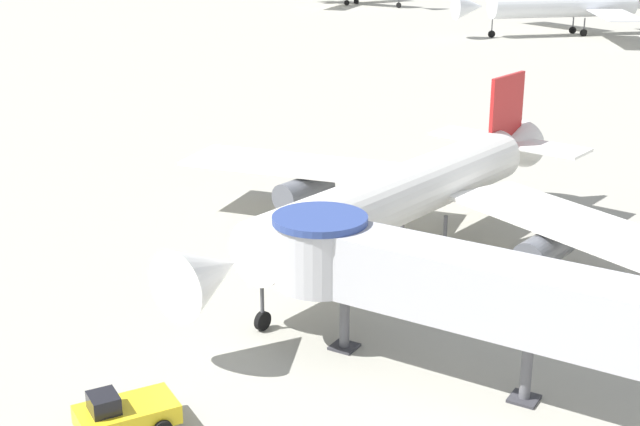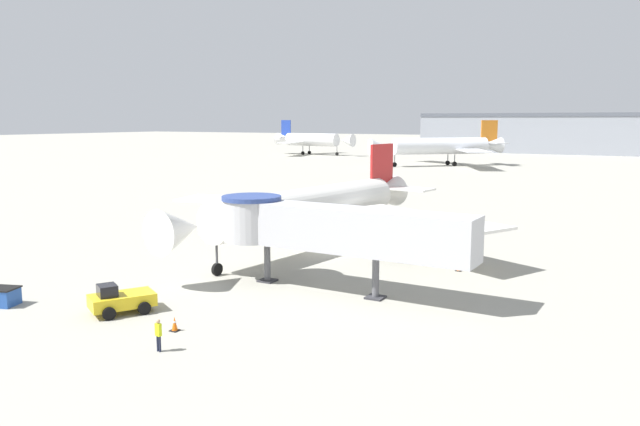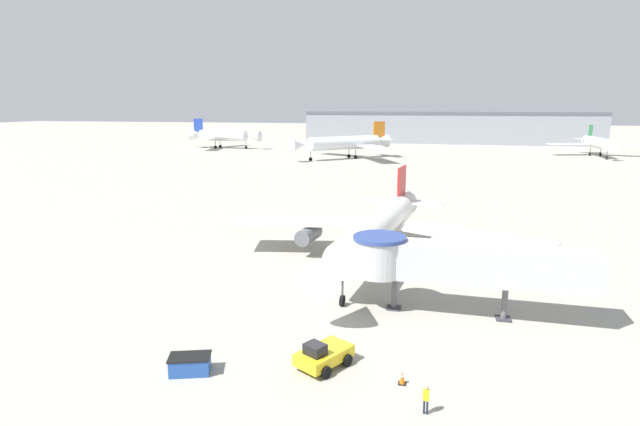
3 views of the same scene
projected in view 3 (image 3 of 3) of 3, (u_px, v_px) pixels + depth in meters
ground_plane at (394, 268)px, 49.14m from camera, size 800.00×800.00×0.00m
main_airplane at (378, 229)px, 49.79m from camera, size 33.41×30.50×8.66m
jet_bridge at (453, 262)px, 37.48m from camera, size 17.82×4.09×5.86m
pushback_tug_yellow at (323, 355)px, 30.51m from camera, size 3.49×4.07×1.75m
service_container_blue at (190, 364)px, 29.83m from camera, size 2.79×2.12×1.10m
traffic_cone_starboard_wing at (519, 276)px, 45.86m from camera, size 0.45×0.45×0.74m
traffic_cone_apron_front at (402, 378)px, 28.67m from camera, size 0.47×0.47×0.77m
ground_crew_marshaller at (426, 398)px, 25.75m from camera, size 0.33×0.22×1.62m
background_jet_orange_tail at (346, 143)px, 149.32m from camera, size 29.49×29.48×10.92m
background_jet_blue_tail at (222, 135)px, 186.22m from camera, size 28.99×29.53×10.90m
background_jet_green_tail at (598, 143)px, 156.54m from camera, size 29.43×27.28×9.54m
terminal_building at (448, 127)px, 212.64m from camera, size 120.46×18.42×13.21m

